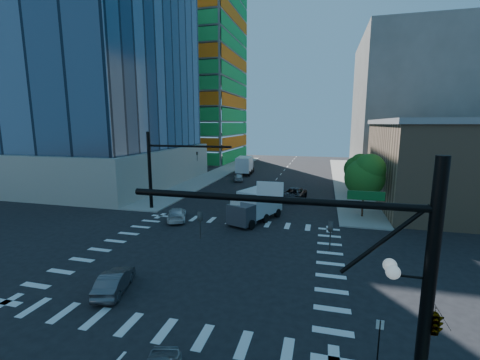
% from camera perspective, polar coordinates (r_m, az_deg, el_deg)
% --- Properties ---
extents(ground, '(160.00, 160.00, 0.00)m').
position_cam_1_polar(ground, '(25.39, -5.54, -13.37)').
color(ground, black).
rests_on(ground, ground).
extents(road_markings, '(20.00, 20.00, 0.01)m').
position_cam_1_polar(road_markings, '(25.39, -5.54, -13.36)').
color(road_markings, silver).
rests_on(road_markings, ground).
extents(sidewalk_ne, '(5.00, 60.00, 0.15)m').
position_cam_1_polar(sidewalk_ne, '(62.78, 18.41, 0.33)').
color(sidewalk_ne, gray).
rests_on(sidewalk_ne, ground).
extents(sidewalk_nw, '(5.00, 60.00, 0.15)m').
position_cam_1_polar(sidewalk_nw, '(65.96, -3.79, 1.27)').
color(sidewalk_nw, gray).
rests_on(sidewalk_nw, ground).
extents(construction_building, '(25.16, 34.50, 70.60)m').
position_cam_1_polar(construction_building, '(92.17, -8.74, 18.97)').
color(construction_building, gray).
rests_on(construction_building, ground).
extents(commercial_building, '(20.50, 22.50, 10.60)m').
position_cam_1_polar(commercial_building, '(47.19, 35.48, 2.37)').
color(commercial_building, '#947456').
rests_on(commercial_building, ground).
extents(bg_building_ne, '(24.00, 30.00, 28.00)m').
position_cam_1_polar(bg_building_ne, '(79.21, 29.03, 11.62)').
color(bg_building_ne, slate).
rests_on(bg_building_ne, ground).
extents(signal_mast_se, '(10.51, 2.48, 9.00)m').
position_cam_1_polar(signal_mast_se, '(11.75, 26.12, -16.47)').
color(signal_mast_se, black).
rests_on(signal_mast_se, sidewalk_se).
extents(signal_mast_nw, '(10.20, 0.40, 9.00)m').
position_cam_1_polar(signal_mast_nw, '(38.24, -13.86, 2.86)').
color(signal_mast_nw, black).
rests_on(signal_mast_nw, sidewalk_nw).
extents(tree_south, '(4.16, 4.16, 6.82)m').
position_cam_1_polar(tree_south, '(36.41, 21.51, 0.82)').
color(tree_south, '#382316').
rests_on(tree_south, sidewalk_ne).
extents(tree_north, '(3.54, 3.52, 5.78)m').
position_cam_1_polar(tree_north, '(48.36, 20.19, 2.17)').
color(tree_north, '#382316').
rests_on(tree_north, sidewalk_ne).
extents(no_parking_sign, '(0.30, 0.06, 2.20)m').
position_cam_1_polar(no_parking_sign, '(15.69, 23.47, -24.43)').
color(no_parking_sign, black).
rests_on(no_parking_sign, ground).
extents(car_nb_far, '(3.44, 5.94, 1.56)m').
position_cam_1_polar(car_nb_far, '(43.32, 9.52, -2.51)').
color(car_nb_far, black).
rests_on(car_nb_far, ground).
extents(car_sb_near, '(3.40, 4.85, 1.30)m').
position_cam_1_polar(car_sb_near, '(34.59, -11.16, -5.96)').
color(car_sb_near, silver).
rests_on(car_sb_near, ground).
extents(car_sb_mid, '(2.67, 4.24, 1.34)m').
position_cam_1_polar(car_sb_mid, '(56.91, -0.29, 0.50)').
color(car_sb_mid, '#B1B5BA').
rests_on(car_sb_mid, ground).
extents(car_sb_cross, '(2.41, 4.16, 1.30)m').
position_cam_1_polar(car_sb_cross, '(21.69, -21.41, -16.42)').
color(car_sb_cross, '#47464B').
rests_on(car_sb_cross, ground).
extents(box_truck_near, '(4.82, 6.84, 3.30)m').
position_cam_1_polar(box_truck_near, '(33.38, 2.65, -4.92)').
color(box_truck_near, black).
rests_on(box_truck_near, ground).
extents(box_truck_far, '(3.38, 6.95, 3.54)m').
position_cam_1_polar(box_truck_far, '(64.79, 0.92, 2.46)').
color(box_truck_far, black).
rests_on(box_truck_far, ground).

